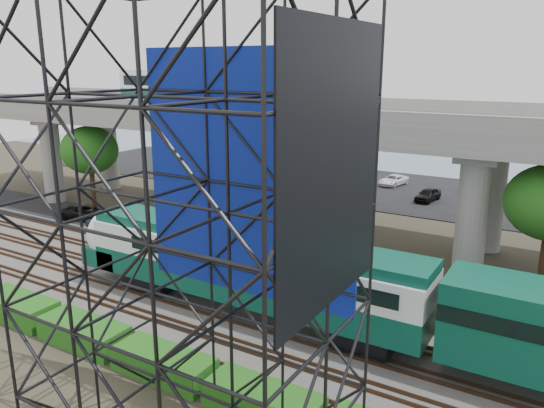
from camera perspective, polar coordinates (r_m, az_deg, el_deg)
The scene contains 13 objects.
ground at distance 27.68m, azimuth -6.95°, elevation -13.01°, with size 140.00×140.00×0.00m, color #474233.
ballast_bed at distance 29.05m, azimuth -4.50°, elevation -11.30°, with size 90.00×12.00×0.20m, color slate.
service_road at distance 35.74m, azimuth 3.46°, elevation -6.24°, with size 90.00×5.00×0.08m, color black.
parking_lot at distance 56.76m, azimuth 14.54°, elevation 1.29°, with size 90.00×18.00×0.08m, color black.
harbor_water at distance 77.75m, azimuth 19.26°, elevation 4.49°, with size 140.00×40.00×0.03m, color slate.
rail_tracks at distance 28.98m, azimuth -4.50°, elevation -10.98°, with size 90.00×9.52×0.16m.
commuter_train at distance 26.34m, azimuth 1.06°, elevation -7.47°, with size 29.30×3.06×4.30m.
overpass at distance 39.04m, azimuth 6.03°, elevation 7.90°, with size 80.00×12.00×12.40m.
scaffold_tower at distance 15.64m, azimuth -9.01°, elevation -5.58°, with size 9.36×6.36×15.00m.
hedge_strip at distance 24.00m, azimuth -11.56°, elevation -16.38°, with size 34.60×1.80×1.20m.
trees at distance 41.21m, azimuth 1.48°, elevation 4.63°, with size 40.94×16.94×7.69m.
suv at distance 47.60m, azimuth -19.41°, elevation -0.85°, with size 2.03×4.41×1.23m, color black.
parked_cars at distance 55.65m, azimuth 15.91°, elevation 1.60°, with size 34.48×9.44×1.26m.
Camera 1 is at (15.30, -19.13, 12.89)m, focal length 35.00 mm.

